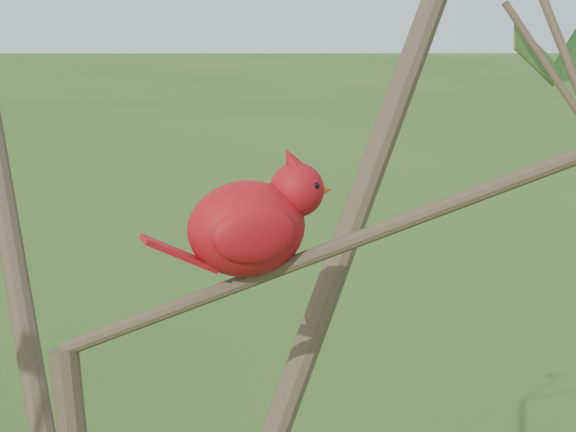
# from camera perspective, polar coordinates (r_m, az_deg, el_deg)

# --- Properties ---
(crabapple_tree) EXTENTS (2.35, 2.05, 2.95)m
(crabapple_tree) POSITION_cam_1_polar(r_m,az_deg,el_deg) (0.90, -12.18, -1.38)
(crabapple_tree) COLOR #3D2C21
(crabapple_tree) RESTS_ON ground
(cardinal) EXTENTS (0.22, 0.15, 0.16)m
(cardinal) POSITION_cam_1_polar(r_m,az_deg,el_deg) (0.99, -2.28, -0.45)
(cardinal) COLOR red
(cardinal) RESTS_ON ground
(distant_trees) EXTENTS (40.14, 13.75, 3.47)m
(distant_trees) POSITION_cam_1_polar(r_m,az_deg,el_deg) (23.58, -6.47, 11.69)
(distant_trees) COLOR #3D2C21
(distant_trees) RESTS_ON ground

